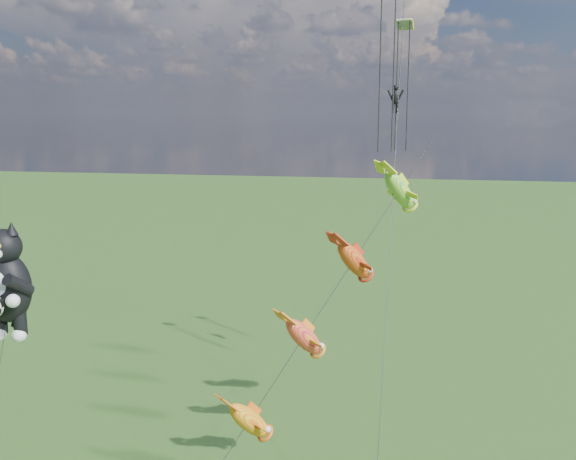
# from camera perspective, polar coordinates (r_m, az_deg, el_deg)

# --- Properties ---
(cat_kite_rig) EXTENTS (2.78, 4.18, 12.05)m
(cat_kite_rig) POSITION_cam_1_polar(r_m,az_deg,el_deg) (34.82, -23.90, -4.17)
(cat_kite_rig) COLOR brown
(cat_kite_rig) RESTS_ON ground
(fish_windsock_rig) EXTENTS (10.48, 12.19, 16.21)m
(fish_windsock_rig) POSITION_cam_1_polar(r_m,az_deg,el_deg) (28.78, 3.66, -6.10)
(fish_windsock_rig) COLOR brown
(fish_windsock_rig) RESTS_ON ground
(parafoil_rig) EXTENTS (1.87, 17.56, 27.05)m
(parafoil_rig) POSITION_cam_1_polar(r_m,az_deg,el_deg) (36.63, 9.52, 12.75)
(parafoil_rig) COLOR brown
(parafoil_rig) RESTS_ON ground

